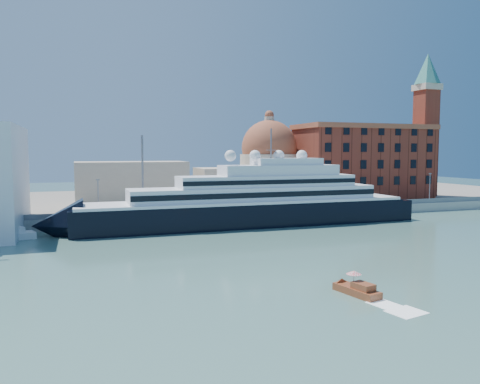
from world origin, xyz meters
name	(u,v)px	position (x,y,z in m)	size (l,w,h in m)	color
ground	(280,245)	(0.00, 0.00, 0.00)	(400.00, 400.00, 0.00)	#386158
quay	(224,214)	(0.00, 34.00, 1.25)	(180.00, 10.00, 2.50)	gray
land	(188,200)	(0.00, 75.00, 1.00)	(260.00, 72.00, 2.00)	slate
quay_fence	(230,209)	(0.00, 29.50, 3.10)	(180.00, 0.10, 1.20)	slate
superyacht	(237,206)	(-0.41, 23.00, 4.44)	(86.07, 11.93, 25.72)	black
service_barge	(5,237)	(-47.42, 20.96, 0.70)	(11.46, 6.77, 2.45)	white
water_taxi	(358,289)	(-3.62, -30.09, 0.69)	(3.26, 6.36, 2.88)	brown
warehouse	(363,161)	(52.00, 52.00, 13.79)	(43.00, 19.00, 23.25)	maroon
campanile	(426,116)	(76.00, 52.00, 28.76)	(8.40, 8.40, 47.00)	maroon
church	(221,171)	(6.39, 57.72, 10.91)	(66.00, 18.00, 25.50)	beige
lamp_posts	(175,181)	(-12.67, 32.27, 9.84)	(120.80, 2.40, 18.00)	slate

